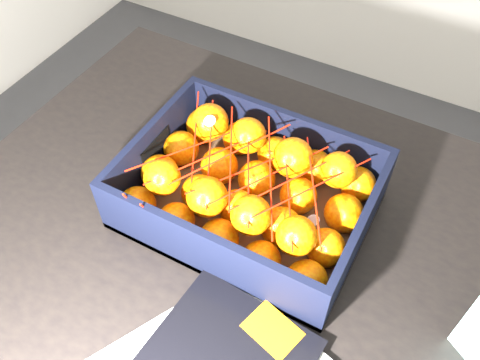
% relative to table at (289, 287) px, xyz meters
% --- Properties ---
extents(room_shell, '(3.54, 3.54, 2.50)m').
position_rel_table_xyz_m(room_shell, '(0.15, -0.29, 0.60)').
color(room_shell, silver).
rests_on(room_shell, ground).
extents(table, '(1.21, 0.81, 0.75)m').
position_rel_table_xyz_m(table, '(0.00, 0.00, 0.00)').
color(table, black).
rests_on(table, ground).
extents(produce_crate, '(0.39, 0.29, 0.11)m').
position_rel_table_xyz_m(produce_crate, '(-0.11, 0.05, 0.13)').
color(produce_crate, brown).
rests_on(produce_crate, table).
extents(clementine_heap, '(0.37, 0.27, 0.12)m').
position_rel_table_xyz_m(clementine_heap, '(-0.11, 0.05, 0.16)').
color(clementine_heap, orange).
rests_on(clementine_heap, produce_crate).
extents(mesh_net, '(0.32, 0.26, 0.09)m').
position_rel_table_xyz_m(mesh_net, '(-0.11, 0.04, 0.21)').
color(mesh_net, red).
rests_on(mesh_net, clementine_heap).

